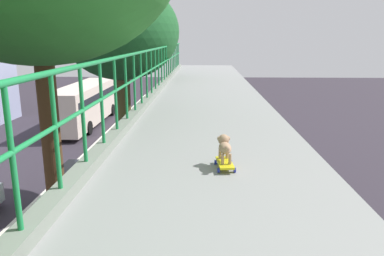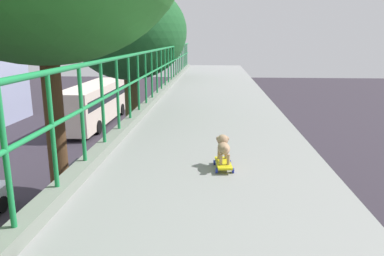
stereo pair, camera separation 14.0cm
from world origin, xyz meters
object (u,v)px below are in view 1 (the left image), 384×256
Objects in this scene: city_bus at (85,102)px; toy_skateboard at (225,163)px; car_green_fifth at (81,184)px; small_dog at (225,146)px.

toy_skateboard is at bearing -68.25° from city_bus.
small_dog is (5.27, -9.81, 4.58)m from car_green_fifth.
city_bus is at bearing 111.75° from toy_skateboard.
small_dog reaches higher than toy_skateboard.
toy_skateboard reaches higher than city_bus.
city_bus reaches higher than car_green_fifth.
car_green_fifth is 14.07m from city_bus.
toy_skateboard is 1.10× the size of small_dog.
car_green_fifth is at bearing 118.10° from toy_skateboard.
toy_skateboard is at bearing -61.90° from car_green_fifth.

